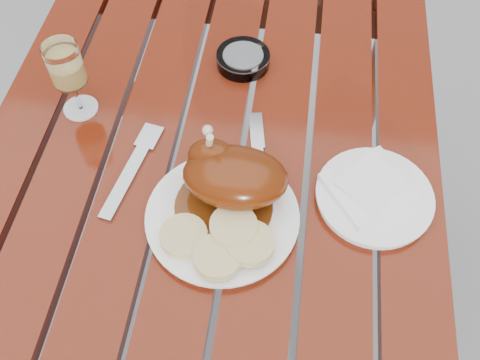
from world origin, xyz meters
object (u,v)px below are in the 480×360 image
object	(u,v)px
ashtray	(243,59)
side_plate	(374,197)
wine_glass	(71,80)
dinner_plate	(222,217)
table	(212,271)

from	to	relation	value
ashtray	side_plate	bearing A→B (deg)	-48.31
wine_glass	side_plate	xyz separation A→B (m)	(0.53, -0.13, -0.07)
dinner_plate	side_plate	distance (m)	0.25
table	ashtray	xyz separation A→B (m)	(0.03, 0.28, 0.39)
ashtray	wine_glass	bearing A→B (deg)	-150.85
table	wine_glass	world-z (taller)	wine_glass
wine_glass	side_plate	size ratio (longest dim) A/B	0.78
dinner_plate	wine_glass	bearing A→B (deg)	146.05
dinner_plate	ashtray	size ratio (longest dim) A/B	2.34
dinner_plate	ashtray	distance (m)	0.36
table	side_plate	world-z (taller)	side_plate
dinner_plate	ashtray	bearing A→B (deg)	92.26
dinner_plate	ashtray	xyz separation A→B (m)	(-0.01, 0.36, 0.01)
dinner_plate	side_plate	size ratio (longest dim) A/B	1.27
table	dinner_plate	distance (m)	0.39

